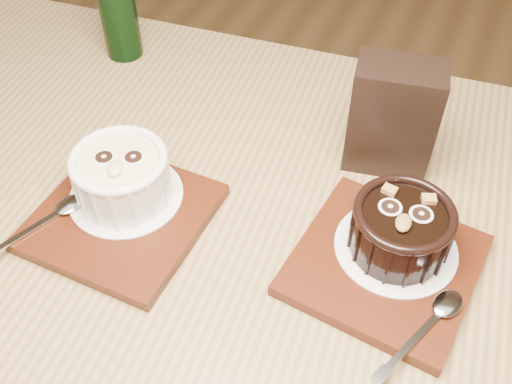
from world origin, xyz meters
TOP-DOWN VIEW (x-y plane):
  - table at (0.09, 0.27)m, footprint 1.26×0.90m
  - tray_left at (-0.05, 0.26)m, footprint 0.19×0.19m
  - doily_left at (-0.06, 0.28)m, footprint 0.13×0.13m
  - ramekin_white at (-0.06, 0.28)m, footprint 0.11×0.11m
  - spoon_left at (-0.12, 0.21)m, footprint 0.07×0.13m
  - tray_right at (0.24, 0.31)m, footprint 0.20×0.20m
  - doily_right at (0.24, 0.33)m, footprint 0.13×0.13m
  - ramekin_dark at (0.24, 0.33)m, footprint 0.10×0.10m
  - spoon_right at (0.29, 0.25)m, footprint 0.07×0.13m
  - condiment_stand at (0.19, 0.47)m, footprint 0.11×0.08m
  - green_bottle at (-0.23, 0.54)m, footprint 0.05×0.05m

SIDE VIEW (x-z plane):
  - table at x=0.09m, z-range 0.28..1.03m
  - tray_left at x=-0.05m, z-range 0.75..0.76m
  - tray_right at x=0.24m, z-range 0.75..0.76m
  - doily_left at x=-0.06m, z-range 0.77..0.77m
  - doily_right at x=0.24m, z-range 0.77..0.77m
  - spoon_left at x=-0.12m, z-range 0.77..0.77m
  - spoon_right at x=0.29m, z-range 0.77..0.77m
  - ramekin_dark at x=0.24m, z-range 0.77..0.83m
  - ramekin_white at x=-0.06m, z-range 0.77..0.83m
  - condiment_stand at x=0.19m, z-range 0.75..0.89m
  - green_bottle at x=-0.23m, z-range 0.73..0.93m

